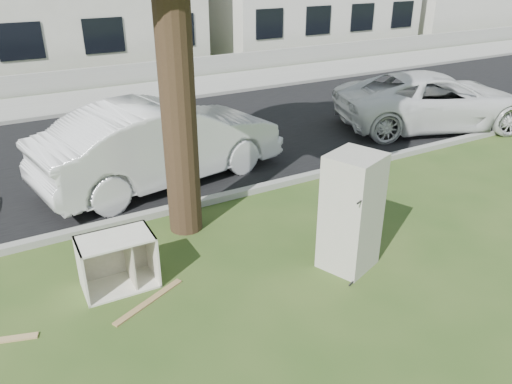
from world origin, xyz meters
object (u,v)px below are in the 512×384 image
car_center (162,142)px  car_right (435,100)px  fridge (351,212)px  cabinet (118,262)px

car_center → car_right: size_ratio=0.96×
fridge → car_center: size_ratio=0.35×
fridge → car_right: (6.19, 4.10, -0.15)m
cabinet → car_center: car_center is taller
car_center → fridge: bearing=-173.6°
cabinet → car_center: size_ratio=0.20×
fridge → car_right: size_ratio=0.34×
car_right → fridge: bearing=142.9°
fridge → cabinet: (-3.07, 1.13, -0.48)m
car_center → car_right: (7.46, -0.18, -0.10)m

